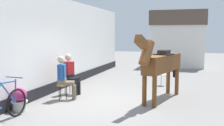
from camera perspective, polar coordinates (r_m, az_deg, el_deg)
name	(u,v)px	position (r m, az deg, el deg)	size (l,w,h in m)	color
ground_plane	(134,84)	(11.24, 4.61, -4.44)	(40.00, 40.00, 0.00)	slate
pub_facade_wall	(61,48)	(10.50, -10.83, 3.18)	(0.34, 14.00, 3.40)	white
distant_cottage	(178,38)	(17.76, 13.85, 5.15)	(3.40, 2.60, 3.50)	silver
seated_visitor_near	(64,75)	(8.58, -10.17, -2.58)	(0.61, 0.48, 1.39)	gold
seated_visitor_far	(70,72)	(9.34, -8.87, -1.84)	(0.61, 0.48, 1.39)	red
saddled_horse_center	(161,64)	(8.40, 10.36, -0.14)	(1.06, 2.93, 2.06)	brown
flower_planter_near	(19,99)	(7.70, -19.07, -7.19)	(0.43, 0.43, 0.64)	beige
leaning_bicycle	(1,106)	(6.83, -22.44, -8.48)	(0.50, 1.76, 1.02)	black
spare_stool_white	(163,76)	(11.00, 10.76, -2.65)	(0.32, 0.32, 0.46)	white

